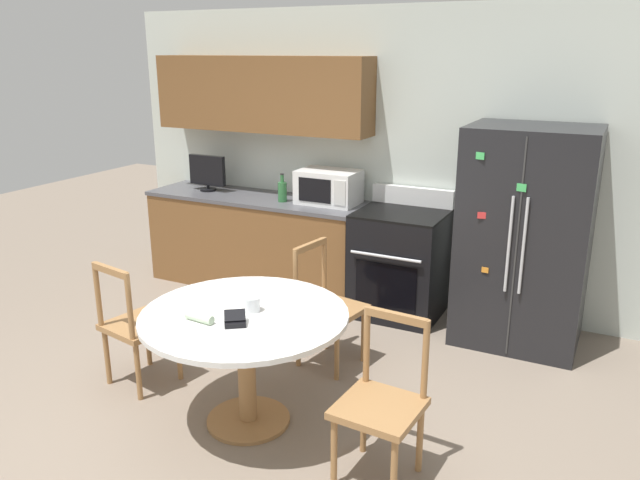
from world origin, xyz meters
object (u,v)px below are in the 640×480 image
object	(u,v)px
oven_range	(399,263)
microwave	(329,187)
countertop_tv	(207,172)
counter_bottle	(282,191)
candle_glass	(252,305)
wallet	(235,320)
dining_chair_right	(381,405)
dining_chair_left	(137,326)
dining_chair_far	(328,308)
refrigerator	(525,237)

from	to	relation	value
oven_range	microwave	distance (m)	0.93
countertop_tv	counter_bottle	distance (m)	0.89
microwave	candle_glass	bearing A→B (deg)	-76.52
wallet	oven_range	bearing A→B (deg)	84.29
countertop_tv	dining_chair_right	bearing A→B (deg)	-38.79
countertop_tv	counter_bottle	xyz separation A→B (m)	(0.88, -0.07, -0.09)
dining_chair_left	dining_chair_far	bearing A→B (deg)	50.55
counter_bottle	oven_range	bearing A→B (deg)	2.26
refrigerator	oven_range	distance (m)	1.09
oven_range	dining_chair_left	bearing A→B (deg)	-121.34
oven_range	microwave	world-z (taller)	microwave
countertop_tv	wallet	xyz separation A→B (m)	(1.80, -2.20, -0.32)
microwave	candle_glass	size ratio (longest dim) A/B	5.72
microwave	candle_glass	xyz separation A→B (m)	(0.49, -2.06, -0.27)
counter_bottle	wallet	world-z (taller)	counter_bottle
countertop_tv	candle_glass	bearing A→B (deg)	-48.25
oven_range	counter_bottle	world-z (taller)	counter_bottle
oven_range	refrigerator	bearing A→B (deg)	-3.00
wallet	countertop_tv	bearing A→B (deg)	129.25
dining_chair_far	dining_chair_right	bearing A→B (deg)	48.11
dining_chair_left	candle_glass	size ratio (longest dim) A/B	9.54
dining_chair_left	candle_glass	distance (m)	1.02
counter_bottle	wallet	distance (m)	2.33
dining_chair_right	candle_glass	xyz separation A→B (m)	(-0.89, 0.15, 0.34)
microwave	dining_chair_far	size ratio (longest dim) A/B	0.60
microwave	wallet	xyz separation A→B (m)	(0.51, -2.26, -0.28)
countertop_tv	counter_bottle	world-z (taller)	countertop_tv
dining_chair_left	wallet	bearing A→B (deg)	-2.24
countertop_tv	wallet	world-z (taller)	countertop_tv
oven_range	counter_bottle	bearing A→B (deg)	-177.74
oven_range	microwave	bearing A→B (deg)	173.48
refrigerator	wallet	world-z (taller)	refrigerator
wallet	counter_bottle	bearing A→B (deg)	113.21
refrigerator	oven_range	world-z (taller)	refrigerator
oven_range	dining_chair_far	bearing A→B (deg)	-98.11
countertop_tv	oven_range	bearing A→B (deg)	-0.72
counter_bottle	wallet	size ratio (longest dim) A/B	1.51
refrigerator	dining_chair_far	distance (m)	1.63
dining_chair_right	dining_chair_left	bearing A→B (deg)	-1.38
microwave	wallet	bearing A→B (deg)	-77.36
dining_chair_right	dining_chair_far	xyz separation A→B (m)	(-0.82, 1.03, 0.00)
oven_range	countertop_tv	size ratio (longest dim) A/B	2.75
refrigerator	counter_bottle	bearing A→B (deg)	179.76
dining_chair_right	candle_glass	world-z (taller)	dining_chair_right
microwave	dining_chair_far	distance (m)	1.45
refrigerator	dining_chair_far	xyz separation A→B (m)	(-1.18, -1.04, -0.42)
counter_bottle	dining_chair_right	distance (m)	2.80
microwave	dining_chair_far	bearing A→B (deg)	-64.24
dining_chair_right	oven_range	bearing A→B (deg)	-68.67
microwave	dining_chair_left	world-z (taller)	microwave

